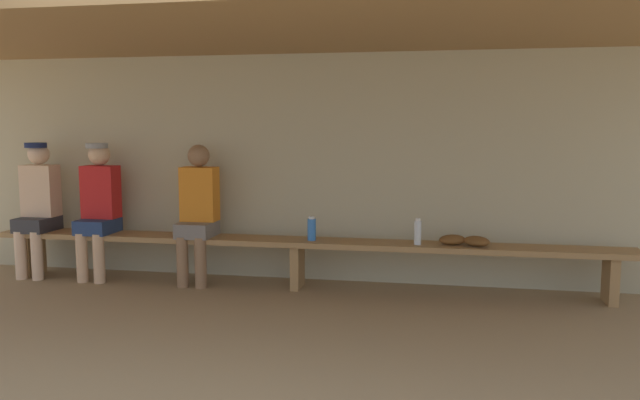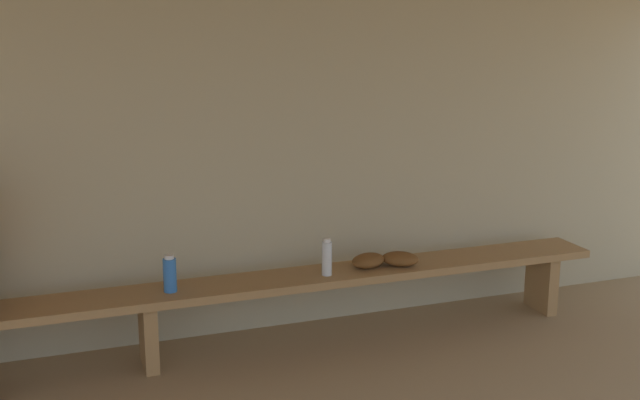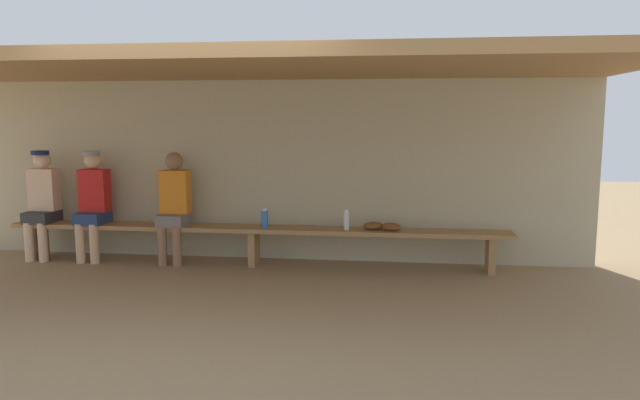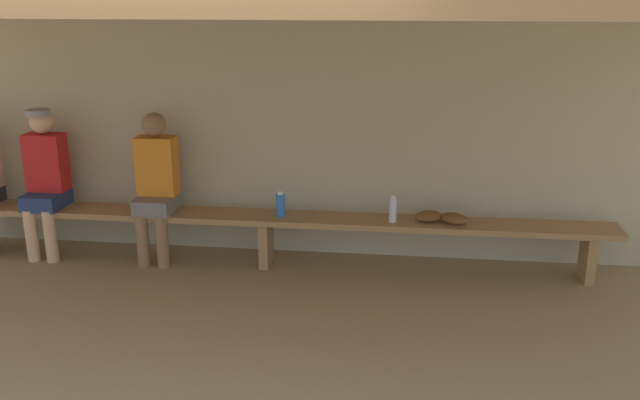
% 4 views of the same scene
% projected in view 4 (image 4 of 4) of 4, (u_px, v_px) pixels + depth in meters
% --- Properties ---
extents(ground_plane, '(24.00, 24.00, 0.00)m').
position_uv_depth(ground_plane, '(221.00, 350.00, 4.62)').
color(ground_plane, '#937754').
extents(back_wall, '(8.00, 0.20, 2.20)m').
position_uv_depth(back_wall, '(274.00, 133.00, 6.19)').
color(back_wall, '#B7AD8C').
rests_on(back_wall, ground).
extents(dugout_roof, '(8.00, 2.80, 0.12)m').
position_uv_depth(dugout_roof, '(234.00, 3.00, 4.62)').
color(dugout_roof, '#9E7547').
rests_on(dugout_roof, back_wall).
extents(bench, '(6.00, 0.36, 0.46)m').
position_uv_depth(bench, '(266.00, 223.00, 5.97)').
color(bench, '#9E7547').
rests_on(bench, ground).
extents(player_rightmost, '(0.34, 0.42, 1.34)m').
position_uv_depth(player_rightmost, '(156.00, 182.00, 5.99)').
color(player_rightmost, slate).
rests_on(player_rightmost, ground).
extents(player_shirtless_tan, '(0.34, 0.42, 1.34)m').
position_uv_depth(player_shirtless_tan, '(45.00, 176.00, 6.11)').
color(player_shirtless_tan, navy).
rests_on(player_shirtless_tan, ground).
extents(water_bottle_orange, '(0.06, 0.06, 0.24)m').
position_uv_depth(water_bottle_orange, '(393.00, 209.00, 5.74)').
color(water_bottle_orange, silver).
rests_on(water_bottle_orange, bench).
extents(water_bottle_clear, '(0.08, 0.08, 0.22)m').
position_uv_depth(water_bottle_clear, '(281.00, 205.00, 5.89)').
color(water_bottle_clear, blue).
rests_on(water_bottle_clear, bench).
extents(baseball_glove_tan, '(0.28, 0.24, 0.09)m').
position_uv_depth(baseball_glove_tan, '(429.00, 216.00, 5.78)').
color(baseball_glove_tan, brown).
rests_on(baseball_glove_tan, bench).
extents(baseball_glove_worn, '(0.29, 0.27, 0.09)m').
position_uv_depth(baseball_glove_worn, '(454.00, 219.00, 5.72)').
color(baseball_glove_worn, brown).
rests_on(baseball_glove_worn, bench).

